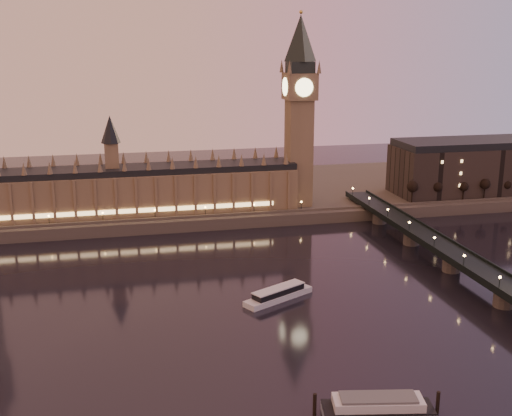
# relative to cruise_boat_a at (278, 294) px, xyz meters

# --- Properties ---
(ground) EXTENTS (700.00, 700.00, 0.00)m
(ground) POSITION_rel_cruise_boat_a_xyz_m (-12.96, -5.63, -2.10)
(ground) COLOR black
(ground) RESTS_ON ground
(far_embankment) EXTENTS (560.00, 130.00, 6.00)m
(far_embankment) POSITION_rel_cruise_boat_a_xyz_m (17.04, 159.37, 0.90)
(far_embankment) COLOR #423D35
(far_embankment) RESTS_ON ground
(palace_of_westminster) EXTENTS (180.00, 26.62, 52.00)m
(palace_of_westminster) POSITION_rel_cruise_boat_a_xyz_m (-53.09, 115.36, 19.61)
(palace_of_westminster) COLOR brown
(palace_of_westminster) RESTS_ON ground
(big_ben) EXTENTS (17.68, 17.68, 104.00)m
(big_ben) POSITION_rel_cruise_boat_a_xyz_m (41.02, 115.36, 61.85)
(big_ben) COLOR brown
(big_ben) RESTS_ON ground
(westminster_bridge) EXTENTS (13.20, 260.00, 15.30)m
(westminster_bridge) POSITION_rel_cruise_boat_a_xyz_m (78.65, -5.63, 3.42)
(westminster_bridge) COLOR black
(westminster_bridge) RESTS_ON ground
(bare_tree_0) EXTENTS (5.52, 5.52, 11.22)m
(bare_tree_0) POSITION_rel_cruise_boat_a_xyz_m (105.12, 103.37, 12.26)
(bare_tree_0) COLOR black
(bare_tree_0) RESTS_ON ground
(bare_tree_1) EXTENTS (5.52, 5.52, 11.22)m
(bare_tree_1) POSITION_rel_cruise_boat_a_xyz_m (120.22, 103.37, 12.26)
(bare_tree_1) COLOR black
(bare_tree_1) RESTS_ON ground
(bare_tree_2) EXTENTS (5.52, 5.52, 11.22)m
(bare_tree_2) POSITION_rel_cruise_boat_a_xyz_m (135.32, 103.37, 12.26)
(bare_tree_2) COLOR black
(bare_tree_2) RESTS_ON ground
(bare_tree_3) EXTENTS (5.52, 5.52, 11.22)m
(bare_tree_3) POSITION_rel_cruise_boat_a_xyz_m (150.43, 103.37, 12.26)
(bare_tree_3) COLOR black
(bare_tree_3) RESTS_ON ground
(bare_tree_4) EXTENTS (5.52, 5.52, 11.22)m
(bare_tree_4) POSITION_rel_cruise_boat_a_xyz_m (165.53, 103.37, 12.26)
(bare_tree_4) COLOR black
(bare_tree_4) RESTS_ON ground
(cruise_boat_a) EXTENTS (29.29, 19.70, 4.76)m
(cruise_boat_a) POSITION_rel_cruise_boat_a_xyz_m (0.00, 0.00, 0.00)
(cruise_boat_a) COLOR silver
(cruise_boat_a) RESTS_ON ground
(moored_barge) EXTENTS (32.75, 13.33, 6.11)m
(moored_barge) POSITION_rel_cruise_boat_a_xyz_m (5.66, -80.98, 0.48)
(moored_barge) COLOR #8697AB
(moored_barge) RESTS_ON ground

